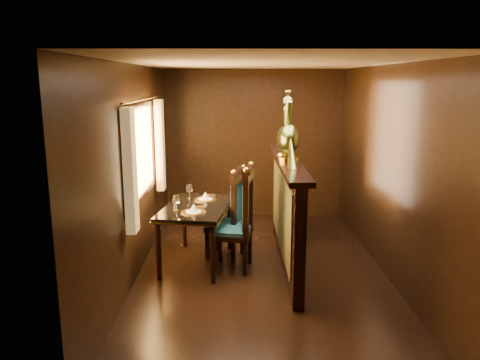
% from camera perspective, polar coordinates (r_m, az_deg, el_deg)
% --- Properties ---
extents(ground, '(5.00, 5.00, 0.00)m').
position_cam_1_polar(ground, '(5.88, 2.63, -11.14)').
color(ground, black).
rests_on(ground, ground).
extents(room_shell, '(3.04, 5.04, 2.52)m').
position_cam_1_polar(room_shell, '(5.46, 1.89, 4.36)').
color(room_shell, black).
rests_on(room_shell, ground).
extents(partition, '(0.26, 2.70, 1.36)m').
position_cam_1_polar(partition, '(5.95, 5.64, -3.61)').
color(partition, black).
rests_on(partition, ground).
extents(dining_table, '(0.98, 1.40, 0.97)m').
position_cam_1_polar(dining_table, '(5.94, -5.33, -3.80)').
color(dining_table, black).
rests_on(dining_table, ground).
extents(chair_left, '(0.56, 0.58, 1.33)m').
position_cam_1_polar(chair_left, '(5.73, 0.24, -4.35)').
color(chair_left, black).
rests_on(chair_left, ground).
extents(chair_right, '(0.57, 0.59, 1.23)m').
position_cam_1_polar(chair_right, '(6.09, -0.84, -3.85)').
color(chair_right, black).
rests_on(chair_right, ground).
extents(peacock_left, '(0.26, 0.70, 0.84)m').
position_cam_1_polar(peacock_left, '(5.65, 6.02, 6.57)').
color(peacock_left, '#174628').
rests_on(peacock_left, partition).
extents(peacock_right, '(0.23, 0.61, 0.72)m').
position_cam_1_polar(peacock_right, '(6.05, 5.57, 6.40)').
color(peacock_right, '#174628').
rests_on(peacock_right, partition).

